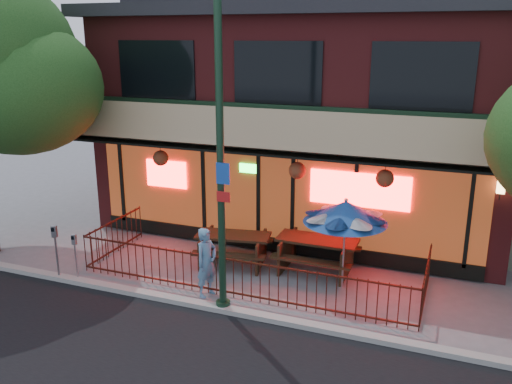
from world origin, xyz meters
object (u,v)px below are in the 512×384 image
Objects in this scene: parking_meter_far at (56,243)px; picnic_table_right at (317,250)px; picnic_table_left at (233,244)px; patio_umbrella at (346,212)px; parking_meter_near at (75,250)px; pedestrian at (207,262)px; street_light at (221,174)px.

picnic_table_right is at bearing 25.93° from parking_meter_far.
picnic_table_left is 3.38m from patio_umbrella.
parking_meter_far is (-0.51, -0.08, 0.13)m from parking_meter_near.
pedestrian is at bearing -131.68° from picnic_table_right.
pedestrian is (0.16, -1.93, 0.29)m from picnic_table_left.
street_light is at bearing -116.68° from picnic_table_right.
picnic_table_right is 1.67× the size of parking_meter_near.
picnic_table_left is at bearing 173.09° from patio_umbrella.
pedestrian is (-2.05, -2.30, 0.26)m from picnic_table_right.
pedestrian is at bearing 8.46° from parking_meter_near.
parking_meter_near is at bearing 179.96° from street_light.
picnic_table_left is (-0.80, 2.43, -2.60)m from street_light.
street_light is at bearing -0.04° from parking_meter_near.
parking_meter_near is at bearing -161.80° from patio_umbrella.
picnic_table_right is at bearing 138.71° from patio_umbrella.
picnic_table_left is at bearing 37.19° from parking_meter_near.
parking_meter_near reaches higher than picnic_table_left.
street_light is 3.28m from patio_umbrella.
picnic_table_right is (2.21, 0.37, 0.03)m from picnic_table_left.
patio_umbrella is at bearing -44.34° from pedestrian.
parking_meter_far is (-3.71, -2.51, 0.42)m from picnic_table_left.
patio_umbrella reaches higher than pedestrian.
street_light is at bearing -71.73° from picnic_table_left.
patio_umbrella is 3.47m from pedestrian.
picnic_table_right is at bearing 63.32° from street_light.
patio_umbrella is (3.06, -0.37, 1.40)m from picnic_table_left.
picnic_table_right reaches higher than picnic_table_left.
street_light is 5.01m from parking_meter_far.
street_light is 4.18× the size of pedestrian.
parking_meter_far is (-4.52, -0.08, -2.18)m from street_light.
pedestrian is 3.92m from parking_meter_far.
pedestrian is at bearing -85.16° from picnic_table_left.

